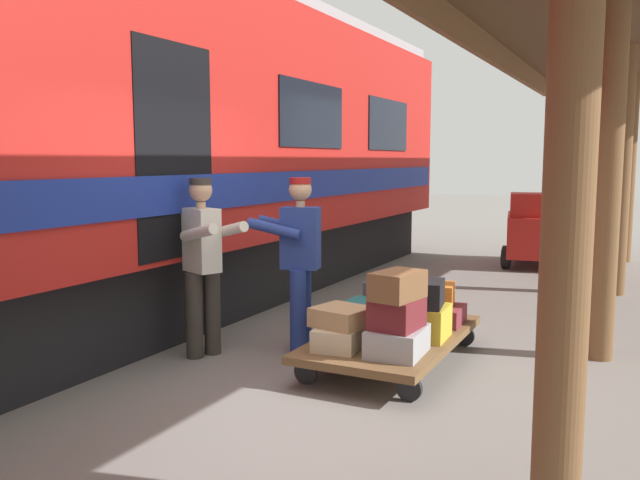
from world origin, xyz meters
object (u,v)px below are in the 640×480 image
Objects in this scene: suitcase_slate_roller at (393,289)px; suitcase_brown_leather at (398,285)px; suitcase_cream_canvas at (341,336)px; suitcase_orange_carryall at (436,294)px; luggage_cart at (393,338)px; porter_in_overalls at (299,258)px; suitcase_yellow_case at (420,321)px; suitcase_tan_vintage at (342,317)px; suitcase_teal_softside at (367,317)px; suitcase_maroon_trunk at (397,313)px; porter_by_door at (203,261)px; train_car at (60,141)px; baggage_tug at (539,231)px; suitcase_red_plastic at (389,307)px; suitcase_black_hardshell at (418,293)px; suitcase_burgundy_valise at (438,314)px; suitcase_gray_aluminum at (397,341)px.

suitcase_brown_leather is at bearing 111.82° from suitcase_slate_roller.
suitcase_cream_canvas is 1.32m from suitcase_orange_carryall.
porter_in_overalls is at bearing 1.35° from luggage_cart.
luggage_cart is 4.32× the size of suitcase_yellow_case.
suitcase_cream_canvas is at bearing -42.25° from suitcase_tan_vintage.
suitcase_orange_carryall is 1.41m from porter_in_overalls.
suitcase_cream_canvas is 1.04× the size of suitcase_teal_softside.
suitcase_maroon_trunk is 0.25× the size of porter_by_door.
porter_by_door is at bearing -0.30° from suitcase_tan_vintage.
train_car is 8.57× the size of baggage_tug.
suitcase_yellow_case is 0.79m from suitcase_tan_vintage.
suitcase_red_plastic is at bearing 4.28° from suitcase_orange_carryall.
suitcase_teal_softside is 1.26× the size of suitcase_tan_vintage.
suitcase_tan_vintage is at bearing 48.95° from suitcase_black_hardshell.
luggage_cart is at bearing 180.00° from suitcase_teal_softside.
porter_in_overalls is (1.22, -0.58, 0.30)m from suitcase_maroon_trunk.
suitcase_slate_roller is 1.35m from suitcase_brown_leather.
suitcase_slate_roller is 1.03m from porter_in_overalls.
suitcase_cream_canvas is (0.51, 0.59, -0.05)m from suitcase_yellow_case.
porter_in_overalls is at bearing 40.51° from suitcase_red_plastic.
porter_by_door reaches higher than baggage_tug.
suitcase_burgundy_valise is 0.51m from suitcase_red_plastic.
suitcase_brown_leather is (-3.69, -0.03, -1.20)m from train_car.
suitcase_maroon_trunk is 0.50m from suitcase_tan_vintage.
suitcase_cream_canvas is (-3.17, -0.07, -1.69)m from train_car.
suitcase_cream_canvas is 0.33× the size of porter_in_overalls.
suitcase_red_plastic is (0.26, -0.59, 0.15)m from luggage_cart.
train_car is at bearing 1.09° from suitcase_gray_aluminum.
porter_in_overalls is at bearing -38.38° from suitcase_tan_vintage.
luggage_cart is 3.91× the size of suitcase_gray_aluminum.
suitcase_teal_softside reaches higher than suitcase_burgundy_valise.
suitcase_teal_softside is at bearing -49.02° from suitcase_gray_aluminum.
suitcase_black_hardshell reaches higher than suitcase_slate_roller.
luggage_cart is at bearing -178.65° from porter_in_overalls.
luggage_cart is 0.52m from suitcase_black_hardshell.
porter_by_door is (1.69, 0.59, 0.69)m from luggage_cart.
porter_by_door reaches higher than suitcase_gray_aluminum.
suitcase_cream_canvas is 1.20m from suitcase_slate_roller.
suitcase_teal_softside is at bearing -0.00° from luggage_cart.
suitcase_burgundy_valise is at bearing -113.48° from luggage_cart.
suitcase_tan_vintage is (0.49, 0.57, -0.14)m from suitcase_black_hardshell.
suitcase_brown_leather is at bearing 90.92° from suitcase_yellow_case.
suitcase_gray_aluminum is at bearing 89.13° from baggage_tug.
porter_by_door reaches higher than suitcase_brown_leather.
luggage_cart is 0.72m from suitcase_tan_vintage.
suitcase_yellow_case is at bearing 180.00° from suitcase_teal_softside.
suitcase_cream_canvas is 1.32× the size of suitcase_maroon_trunk.
porter_by_door is at bearing 73.73° from baggage_tug.
train_car is 3.59m from suitcase_cream_canvas.
train_car is at bearing 10.15° from suitcase_yellow_case.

